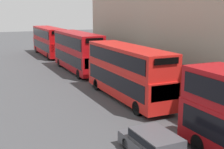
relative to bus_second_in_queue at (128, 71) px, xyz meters
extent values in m
cylinder|color=black|center=(-1.12, -9.90, -1.83)|extent=(0.30, 1.00, 1.00)
cube|color=red|center=(0.00, 0.01, -0.91)|extent=(2.55, 10.53, 2.13)
cube|color=red|center=(0.00, 0.01, 1.02)|extent=(2.50, 10.31, 1.73)
cube|color=black|center=(0.00, 0.01, -0.66)|extent=(2.59, 9.68, 1.19)
cube|color=black|center=(0.00, 0.01, 1.10)|extent=(2.59, 9.68, 1.04)
cube|color=black|center=(0.00, -5.23, -0.49)|extent=(2.17, 0.06, 1.06)
cube|color=black|center=(0.00, -5.23, 1.53)|extent=(1.78, 0.06, 0.41)
cylinder|color=black|center=(-1.12, -3.66, -1.83)|extent=(0.30, 1.00, 1.00)
cylinder|color=black|center=(1.13, -3.66, -1.83)|extent=(0.30, 1.00, 1.00)
cylinder|color=black|center=(-1.12, 3.67, -1.83)|extent=(0.30, 1.00, 1.00)
cylinder|color=black|center=(1.13, 3.67, -1.83)|extent=(0.30, 1.00, 1.00)
cube|color=#A80F14|center=(0.00, 12.29, -0.94)|extent=(2.55, 10.71, 2.08)
cube|color=#A80F14|center=(0.00, 12.29, 1.10)|extent=(2.50, 10.49, 2.00)
cube|color=black|center=(0.00, 12.29, -0.69)|extent=(2.59, 9.85, 1.17)
cube|color=black|center=(0.00, 12.29, 1.20)|extent=(2.59, 9.85, 1.20)
cube|color=black|center=(0.00, 6.97, -0.52)|extent=(2.17, 0.06, 1.04)
cube|color=black|center=(0.00, 6.97, 1.70)|extent=(1.78, 0.06, 0.48)
cylinder|color=black|center=(-1.12, 8.54, -1.83)|extent=(0.30, 1.00, 1.00)
cylinder|color=black|center=(1.13, 8.54, -1.83)|extent=(0.30, 1.00, 1.00)
cylinder|color=black|center=(-1.12, 16.05, -1.83)|extent=(0.30, 1.00, 1.00)
cylinder|color=black|center=(1.13, 16.05, -1.83)|extent=(0.30, 1.00, 1.00)
cube|color=#B20C0F|center=(0.00, 25.99, -0.95)|extent=(2.55, 11.47, 2.05)
cube|color=#B20C0F|center=(0.00, 25.99, 1.01)|extent=(2.50, 11.24, 1.87)
cube|color=black|center=(0.00, 25.99, -0.71)|extent=(2.59, 10.55, 1.15)
cube|color=black|center=(0.00, 25.99, 1.10)|extent=(2.59, 10.55, 1.12)
cube|color=black|center=(0.00, 20.29, -0.54)|extent=(2.17, 0.06, 1.03)
cube|color=black|center=(0.00, 20.29, 1.57)|extent=(1.78, 0.06, 0.45)
cylinder|color=black|center=(-1.12, 21.86, -1.83)|extent=(0.30, 1.00, 1.00)
cylinder|color=black|center=(1.13, 21.86, -1.83)|extent=(0.30, 1.00, 1.00)
cylinder|color=black|center=(-1.12, 30.12, -1.83)|extent=(0.30, 1.00, 1.00)
cylinder|color=black|center=(1.13, 30.12, -1.83)|extent=(0.30, 1.00, 1.00)
cube|color=#47474C|center=(-3.40, -9.49, -1.28)|extent=(1.64, 2.59, 0.51)
cube|color=black|center=(-3.40, -9.49, -1.26)|extent=(1.68, 2.46, 0.33)
cylinder|color=black|center=(-4.22, -8.10, -2.01)|extent=(0.22, 0.64, 0.64)
cylinder|color=black|center=(-2.58, -8.10, -2.01)|extent=(0.22, 0.64, 0.64)
cylinder|color=#334C6B|center=(2.97, 29.33, -1.61)|extent=(0.36, 0.36, 1.44)
sphere|color=tan|center=(2.97, 29.33, -0.78)|extent=(0.22, 0.22, 0.22)
camera|label=1|loc=(-11.03, -21.15, 4.74)|focal=50.00mm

